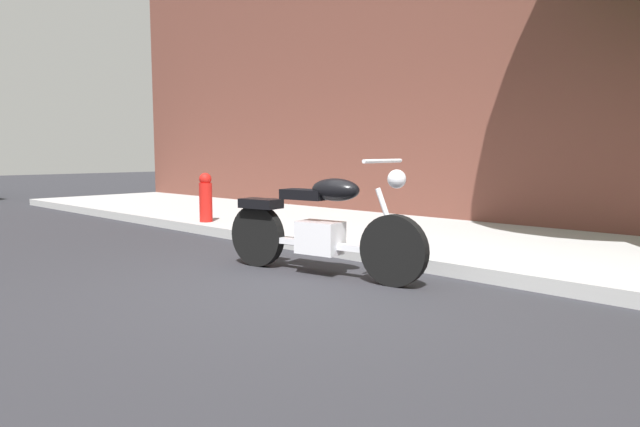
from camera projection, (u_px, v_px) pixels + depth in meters
ground_plane at (316, 288)px, 5.03m from camera, size 60.00×60.00×0.00m
sidewalk at (472, 243)px, 7.08m from camera, size 21.00×3.28×0.14m
motorcycle at (320, 227)px, 5.52m from camera, size 2.27×0.73×1.16m
fire_hydrant at (206, 202)px, 8.71m from camera, size 0.20×0.20×0.91m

